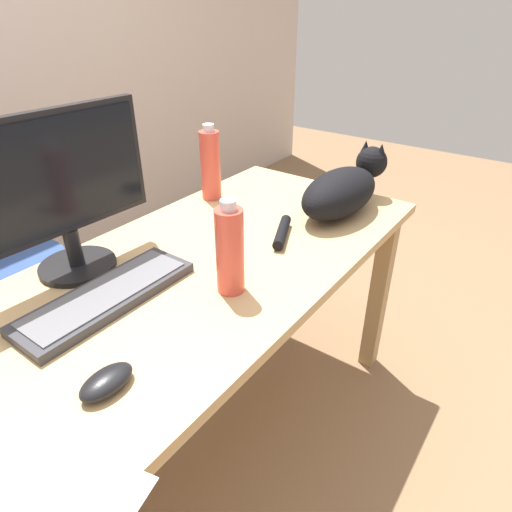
{
  "coord_description": "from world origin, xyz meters",
  "views": [
    {
      "loc": [
        -0.74,
        -0.74,
        1.36
      ],
      "look_at": [
        0.04,
        -0.17,
        0.79
      ],
      "focal_mm": 30.95,
      "sensor_mm": 36.0,
      "label": 1
    }
  ],
  "objects_px": {
    "keyboard": "(107,296)",
    "cat": "(343,189)",
    "monitor": "(60,189)",
    "water_bottle": "(210,165)",
    "computer_mouse": "(106,382)",
    "spray_bottle": "(230,250)"
  },
  "relations": [
    {
      "from": "cat",
      "to": "water_bottle",
      "type": "distance_m",
      "value": 0.47
    },
    {
      "from": "monitor",
      "to": "water_bottle",
      "type": "bearing_deg",
      "value": 2.95
    },
    {
      "from": "keyboard",
      "to": "computer_mouse",
      "type": "bearing_deg",
      "value": -127.85
    },
    {
      "from": "monitor",
      "to": "water_bottle",
      "type": "xyz_separation_m",
      "value": [
        0.58,
        0.03,
        -0.1
      ]
    },
    {
      "from": "water_bottle",
      "to": "monitor",
      "type": "bearing_deg",
      "value": -177.05
    },
    {
      "from": "keyboard",
      "to": "cat",
      "type": "distance_m",
      "value": 0.83
    },
    {
      "from": "cat",
      "to": "keyboard",
      "type": "bearing_deg",
      "value": 164.63
    },
    {
      "from": "cat",
      "to": "spray_bottle",
      "type": "height_order",
      "value": "spray_bottle"
    },
    {
      "from": "computer_mouse",
      "to": "monitor",
      "type": "bearing_deg",
      "value": 61.49
    },
    {
      "from": "keyboard",
      "to": "monitor",
      "type": "bearing_deg",
      "value": 75.69
    },
    {
      "from": "keyboard",
      "to": "computer_mouse",
      "type": "relative_size",
      "value": 4.0
    },
    {
      "from": "monitor",
      "to": "spray_bottle",
      "type": "bearing_deg",
      "value": -67.5
    },
    {
      "from": "spray_bottle",
      "to": "cat",
      "type": "bearing_deg",
      "value": -0.9
    },
    {
      "from": "cat",
      "to": "computer_mouse",
      "type": "xyz_separation_m",
      "value": [
        -0.97,
        -0.01,
        -0.06
      ]
    },
    {
      "from": "keyboard",
      "to": "computer_mouse",
      "type": "distance_m",
      "value": 0.29
    },
    {
      "from": "keyboard",
      "to": "spray_bottle",
      "type": "distance_m",
      "value": 0.31
    },
    {
      "from": "computer_mouse",
      "to": "water_bottle",
      "type": "distance_m",
      "value": 0.93
    },
    {
      "from": "keyboard",
      "to": "water_bottle",
      "type": "distance_m",
      "value": 0.67
    },
    {
      "from": "monitor",
      "to": "water_bottle",
      "type": "distance_m",
      "value": 0.59
    },
    {
      "from": "computer_mouse",
      "to": "spray_bottle",
      "type": "distance_m",
      "value": 0.4
    },
    {
      "from": "cat",
      "to": "water_bottle",
      "type": "height_order",
      "value": "water_bottle"
    },
    {
      "from": "cat",
      "to": "computer_mouse",
      "type": "relative_size",
      "value": 5.57
    }
  ]
}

